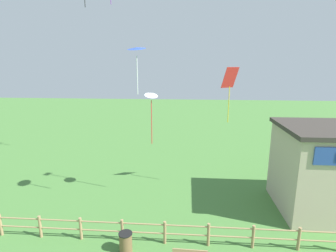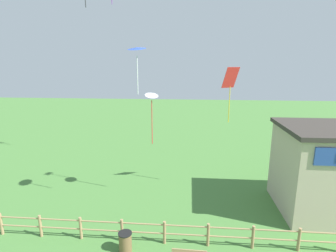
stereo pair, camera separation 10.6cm
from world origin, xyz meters
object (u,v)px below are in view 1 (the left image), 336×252
(kite_red_diamond, at_px, (230,82))
(kite_white_delta, at_px, (151,99))
(kite_blue_delta, at_px, (137,50))
(trash_bin, at_px, (126,242))

(kite_red_diamond, distance_m, kite_white_delta, 5.02)
(kite_blue_delta, height_order, kite_white_delta, kite_blue_delta)
(kite_blue_delta, bearing_deg, kite_red_diamond, 26.50)
(kite_white_delta, bearing_deg, trash_bin, -95.59)
(trash_bin, distance_m, kite_blue_delta, 9.48)
(trash_bin, relative_size, kite_red_diamond, 0.27)
(kite_blue_delta, distance_m, kite_red_diamond, 6.22)
(kite_blue_delta, relative_size, kite_white_delta, 0.79)
(trash_bin, relative_size, kite_blue_delta, 0.37)
(kite_white_delta, bearing_deg, kite_blue_delta, -109.56)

